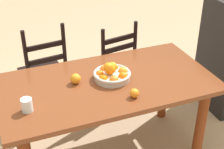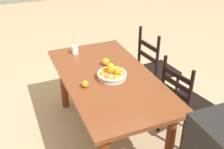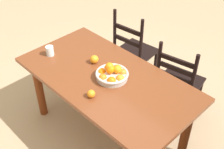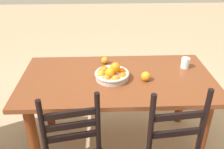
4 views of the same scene
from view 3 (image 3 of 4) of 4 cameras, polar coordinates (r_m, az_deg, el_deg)
The scene contains 8 objects.
ground_plane at distance 3.13m, azimuth -0.91°, elevation -11.11°, with size 12.00×12.00×0.00m, color tan.
dining_table at distance 2.69m, azimuth -1.05°, elevation -2.41°, with size 1.66×0.87×0.74m.
chair_near_window at distance 3.08m, azimuth 12.66°, elevation -1.65°, with size 0.48×0.48×0.94m.
chair_by_cabinet at distance 3.44m, azimuth 4.22°, elevation 4.24°, with size 0.45×0.45×1.00m.
fruit_bowl at distance 2.57m, azimuth 0.02°, elevation 0.09°, with size 0.29×0.29×0.15m.
orange_loose_0 at distance 2.76m, azimuth -3.45°, elevation 2.95°, with size 0.08×0.08×0.08m, color orange.
orange_loose_1 at distance 2.40m, azimuth -4.06°, elevation -3.75°, with size 0.07×0.07×0.07m, color orange.
drinking_glass at distance 2.92m, azimuth -11.95°, elevation 4.51°, with size 0.08×0.08×0.10m, color silver.
Camera 3 is at (1.49, -1.39, 2.38)m, focal length 47.17 mm.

